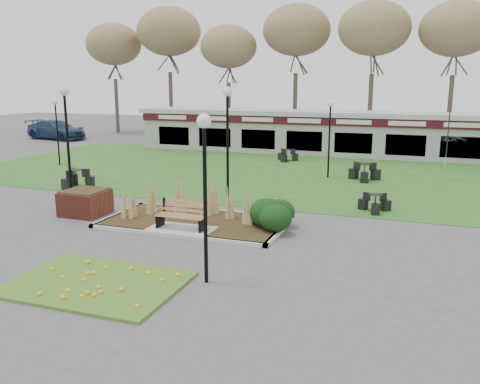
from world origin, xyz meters
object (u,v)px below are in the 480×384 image
(bistro_set_b, at_px, (287,157))
(lamp_post_near_left, at_px, (227,119))
(car_silver, at_px, (59,127))
(car_blue, at_px, (56,130))
(bistro_set_a, at_px, (77,181))
(car_black, at_px, (209,131))
(bistro_set_c, at_px, (375,206))
(park_bench, at_px, (182,214))
(lamp_post_far_left, at_px, (56,117))
(bistro_set_d, at_px, (364,175))
(patio_umbrella, at_px, (447,151))
(food_pavilion, at_px, (309,132))
(lamp_post_mid_left, at_px, (66,118))
(brick_planter, at_px, (85,202))
(lamp_post_near_right, at_px, (205,162))
(lamp_post_mid_right, at_px, (330,122))

(bistro_set_b, bearing_deg, lamp_post_near_left, -87.82)
(car_silver, distance_m, car_blue, 3.48)
(bistro_set_a, xyz_separation_m, car_black, (-1.59, 19.52, 0.50))
(bistro_set_a, height_order, bistro_set_c, bistro_set_a)
(park_bench, relative_size, lamp_post_far_left, 0.44)
(lamp_post_near_left, bearing_deg, bistro_set_b, 92.18)
(bistro_set_a, relative_size, car_black, 0.32)
(bistro_set_b, relative_size, bistro_set_d, 0.84)
(patio_umbrella, bearing_deg, food_pavilion, 140.82)
(lamp_post_far_left, distance_m, bistro_set_b, 13.96)
(bistro_set_b, height_order, patio_umbrella, patio_umbrella)
(park_bench, xyz_separation_m, lamp_post_mid_left, (-6.34, 2.44, 2.86))
(lamp_post_near_left, bearing_deg, patio_umbrella, 43.90)
(bistro_set_c, height_order, car_blue, car_blue)
(bistro_set_c, bearing_deg, car_black, 128.08)
(brick_planter, distance_m, patio_umbrella, 17.68)
(park_bench, bearing_deg, lamp_post_far_left, 142.88)
(lamp_post_mid_left, xyz_separation_m, car_silver, (-17.68, 21.16, -2.68))
(brick_planter, height_order, bistro_set_b, brick_planter)
(bistro_set_b, relative_size, bistro_set_c, 1.07)
(lamp_post_near_right, xyz_separation_m, car_silver, (-26.51, 27.35, -2.29))
(car_silver, bearing_deg, lamp_post_far_left, -143.63)
(car_blue, bearing_deg, lamp_post_mid_right, -102.43)
(lamp_post_mid_left, bearing_deg, car_silver, 129.88)
(park_bench, height_order, bistro_set_c, park_bench)
(park_bench, distance_m, patio_umbrella, 15.37)
(bistro_set_c, xyz_separation_m, car_silver, (-29.83, 18.77, 0.52))
(lamp_post_far_left, xyz_separation_m, car_blue, (-9.21, 11.05, -2.03))
(lamp_post_mid_left, bearing_deg, bistro_set_b, 66.44)
(food_pavilion, distance_m, lamp_post_mid_left, 18.51)
(lamp_post_mid_right, bearing_deg, lamp_post_near_left, -113.70)
(bistro_set_a, distance_m, patio_umbrella, 18.27)
(park_bench, bearing_deg, bistro_set_d, 66.69)
(lamp_post_near_right, distance_m, car_silver, 38.16)
(bistro_set_a, relative_size, bistro_set_d, 0.98)
(lamp_post_near_right, height_order, car_black, lamp_post_near_right)
(lamp_post_mid_left, relative_size, lamp_post_mid_right, 1.20)
(lamp_post_far_left, bearing_deg, bistro_set_a, -44.83)
(lamp_post_mid_left, distance_m, car_black, 22.21)
(park_bench, xyz_separation_m, bistro_set_a, (-7.84, 4.75, -0.29))
(bistro_set_a, height_order, car_blue, car_blue)
(bistro_set_a, xyz_separation_m, bistro_set_c, (13.65, 0.08, -0.06))
(lamp_post_far_left, bearing_deg, lamp_post_mid_right, 5.45)
(brick_planter, relative_size, bistro_set_b, 1.11)
(bistro_set_b, xyz_separation_m, patio_umbrella, (9.06, -3.04, 1.22))
(park_bench, distance_m, car_black, 26.04)
(bistro_set_a, bearing_deg, lamp_post_mid_right, 31.03)
(lamp_post_far_left, xyz_separation_m, bistro_set_d, (17.56, 1.31, -2.52))
(bistro_set_a, distance_m, car_blue, 21.39)
(lamp_post_near_right, height_order, lamp_post_mid_right, lamp_post_near_right)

